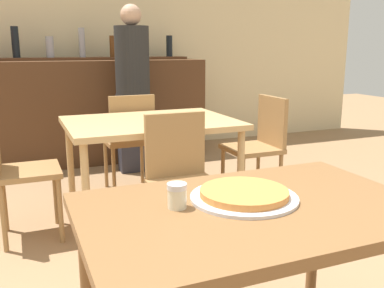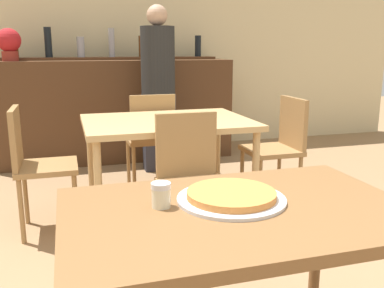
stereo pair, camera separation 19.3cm
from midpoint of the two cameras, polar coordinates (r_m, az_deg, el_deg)
name	(u,v)px [view 1 (the left image)]	position (r m, az deg, el deg)	size (l,w,h in m)	color
wall_back	(77,35)	(5.35, -16.15, 13.85)	(8.00, 0.05, 2.80)	beige
dining_table_near	(253,227)	(1.51, 4.41, -11.02)	(1.18, 0.76, 0.73)	brown
dining_table_far	(151,130)	(3.09, -7.33, 1.81)	(1.18, 0.89, 0.75)	tan
bar_counter	(88,112)	(4.90, -14.86, 4.18)	(2.60, 0.56, 1.12)	#4C2D19
bar_back_shelf	(82,54)	(4.99, -15.57, 11.53)	(2.39, 0.24, 0.35)	#4C2D19
chair_far_side_front	(182,174)	(2.56, -3.57, -4.09)	(0.40, 0.40, 0.87)	olive
chair_far_side_back	(130,136)	(3.71, -9.78, 1.09)	(0.40, 0.40, 0.87)	olive
chair_far_side_left	(15,164)	(3.03, -24.23, -2.52)	(0.40, 0.40, 0.87)	olive
chair_far_side_right	(260,141)	(3.47, 7.50, 0.36)	(0.40, 0.40, 0.87)	olive
pizza_tray	(244,195)	(1.53, 3.32, -6.84)	(0.38, 0.38, 0.04)	silver
cheese_shaker	(177,196)	(1.44, -5.88, -6.92)	(0.07, 0.07, 0.09)	beige
person_standing	(133,84)	(4.36, -9.16, 7.95)	(0.34, 0.34, 1.66)	#2D2D38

